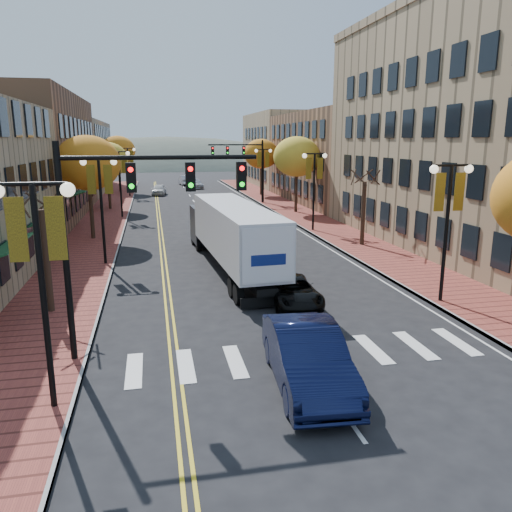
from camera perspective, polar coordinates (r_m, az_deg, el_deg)
ground at (r=15.36m, az=7.64°, el=-14.22°), size 200.00×200.00×0.00m
sidewalk_left at (r=46.06m, az=-16.98°, el=3.89°), size 4.00×85.00×0.15m
sidewalk_right at (r=47.86m, az=5.06°, el=4.74°), size 4.00×85.00×0.15m
building_left_mid at (r=50.38m, az=-26.28°, el=10.08°), size 12.00×24.00×11.00m
building_left_far at (r=74.89m, az=-21.54°, el=10.50°), size 12.00×26.00×9.50m
building_right_mid at (r=59.56m, az=11.42°, el=10.94°), size 15.00×24.00×10.00m
building_right_far at (r=80.27m, az=5.20°, el=12.00°), size 15.00×20.00×11.00m
tree_left_a at (r=21.80m, az=-22.82°, el=-0.57°), size 0.28×0.28×4.20m
tree_left_b at (r=37.12m, az=-18.67°, el=10.02°), size 4.48×4.48×7.21m
tree_left_c at (r=53.04m, az=-16.65°, el=10.47°), size 4.16×4.16×6.69m
tree_left_d at (r=70.98m, az=-15.51°, el=11.53°), size 4.61×4.61×7.42m
tree_right_b at (r=34.07m, az=12.15°, el=4.78°), size 0.28×0.28×4.20m
tree_right_c at (r=48.81m, az=4.67°, el=11.24°), size 4.48×4.48×7.21m
tree_right_d at (r=64.33m, az=0.60°, el=11.59°), size 4.35×4.35×7.00m
lamp_left_a at (r=13.42m, az=-23.56°, el=0.27°), size 1.96×0.36×6.05m
lamp_left_b at (r=29.10m, az=-17.35°, el=7.16°), size 1.96×0.36×6.05m
lamp_left_c at (r=47.00m, az=-15.33°, el=9.35°), size 1.96×0.36×6.05m
lamp_left_d at (r=64.95m, az=-14.42°, el=10.32°), size 1.96×0.36×6.05m
lamp_right_a at (r=22.59m, az=21.13°, el=5.31°), size 1.96×0.36×6.05m
lamp_right_b at (r=38.89m, az=6.67°, el=9.02°), size 1.96×0.36×6.05m
lamp_right_c at (r=56.23m, az=0.84°, el=10.35°), size 1.96×0.36×6.05m
traffic_mast_near at (r=15.99m, az=-14.51°, el=5.15°), size 6.10×0.35×7.00m
traffic_mast_far at (r=55.80m, az=-1.23°, el=10.98°), size 6.10×0.34×7.00m
semi_truck at (r=27.34m, az=-2.96°, el=2.90°), size 3.30×15.01×3.72m
navy_sedan at (r=14.82m, az=5.89°, el=-11.38°), size 2.28×5.57×1.79m
black_suv at (r=21.85m, az=4.23°, el=-4.01°), size 2.12×4.36×1.20m
car_far_white at (r=66.67m, az=-11.03°, el=7.45°), size 2.15×4.28×1.40m
car_far_silver at (r=75.27m, az=-6.91°, el=8.20°), size 2.12×4.69×1.33m
car_far_oncoming at (r=80.67m, az=-8.07°, el=8.58°), size 2.16×4.92×1.57m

